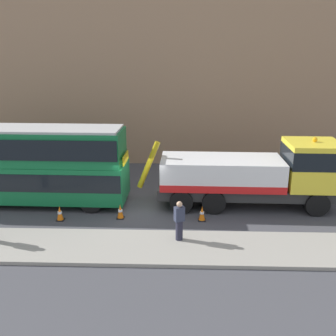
# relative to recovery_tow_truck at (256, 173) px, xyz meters

# --- Properties ---
(ground_plane) EXTENTS (120.00, 120.00, 0.00)m
(ground_plane) POSITION_rel_recovery_tow_truck_xyz_m (-5.81, -0.49, -1.76)
(ground_plane) COLOR #424247
(near_kerb) EXTENTS (60.00, 2.80, 0.15)m
(near_kerb) POSITION_rel_recovery_tow_truck_xyz_m (-5.81, -4.69, -1.68)
(near_kerb) COLOR gray
(near_kerb) RESTS_ON ground_plane
(building_facade) EXTENTS (60.00, 1.50, 16.00)m
(building_facade) POSITION_rel_recovery_tow_truck_xyz_m (-5.81, 8.15, 6.31)
(building_facade) COLOR #9E7A5B
(building_facade) RESTS_ON ground_plane
(recovery_tow_truck) EXTENTS (10.17, 2.81, 3.67)m
(recovery_tow_truck) POSITION_rel_recovery_tow_truck_xyz_m (0.00, 0.00, 0.00)
(recovery_tow_truck) COLOR #2D2D2D
(recovery_tow_truck) RESTS_ON ground_plane
(double_decker_bus) EXTENTS (11.09, 2.76, 4.06)m
(double_decker_bus) POSITION_rel_recovery_tow_truck_xyz_m (-12.14, 0.01, 0.47)
(double_decker_bus) COLOR #146B38
(double_decker_bus) RESTS_ON ground_plane
(pedestrian_bystander) EXTENTS (0.47, 0.40, 1.71)m
(pedestrian_bystander) POSITION_rel_recovery_tow_truck_xyz_m (-3.89, -4.12, -0.77)
(pedestrian_bystander) COLOR #232333
(pedestrian_bystander) RESTS_ON near_kerb
(traffic_cone_near_bus) EXTENTS (0.36, 0.36, 0.72)m
(traffic_cone_near_bus) POSITION_rel_recovery_tow_truck_xyz_m (-9.54, -2.10, -1.42)
(traffic_cone_near_bus) COLOR orange
(traffic_cone_near_bus) RESTS_ON ground_plane
(traffic_cone_midway) EXTENTS (0.36, 0.36, 0.72)m
(traffic_cone_midway) POSITION_rel_recovery_tow_truck_xyz_m (-6.72, -1.78, -1.42)
(traffic_cone_midway) COLOR orange
(traffic_cone_midway) RESTS_ON ground_plane
(traffic_cone_near_truck) EXTENTS (0.36, 0.36, 0.72)m
(traffic_cone_near_truck) POSITION_rel_recovery_tow_truck_xyz_m (-2.82, -1.90, -1.42)
(traffic_cone_near_truck) COLOR orange
(traffic_cone_near_truck) RESTS_ON ground_plane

